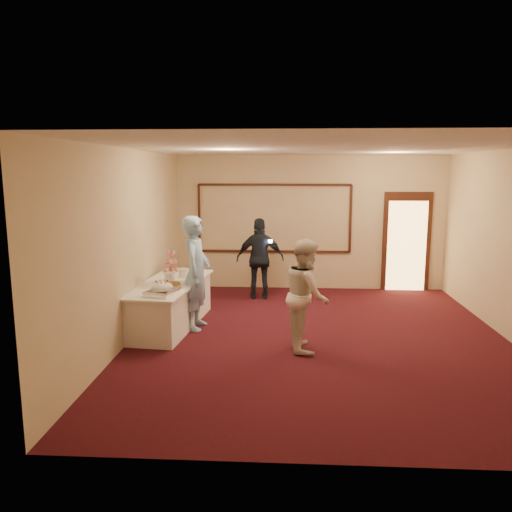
{
  "coord_description": "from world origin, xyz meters",
  "views": [
    {
      "loc": [
        -0.57,
        -7.71,
        2.66
      ],
      "look_at": [
        -1.07,
        1.07,
        1.15
      ],
      "focal_mm": 35.0,
      "sensor_mm": 36.0,
      "label": 1
    }
  ],
  "objects_px": {
    "man": "(196,273)",
    "guest": "(260,259)",
    "pavlova_tray": "(162,289)",
    "cupcake_stand": "(171,263)",
    "woman": "(306,295)",
    "buffet_table": "(170,304)",
    "plate_stack_a": "(170,277)",
    "plate_stack_b": "(183,273)",
    "tart": "(174,284)"
  },
  "relations": [
    {
      "from": "plate_stack_b",
      "to": "tart",
      "type": "bearing_deg",
      "value": -92.77
    },
    {
      "from": "pavlova_tray",
      "to": "woman",
      "type": "height_order",
      "value": "woman"
    },
    {
      "from": "pavlova_tray",
      "to": "guest",
      "type": "distance_m",
      "value": 3.13
    },
    {
      "from": "cupcake_stand",
      "to": "woman",
      "type": "height_order",
      "value": "woman"
    },
    {
      "from": "pavlova_tray",
      "to": "cupcake_stand",
      "type": "distance_m",
      "value": 1.79
    },
    {
      "from": "tart",
      "to": "man",
      "type": "height_order",
      "value": "man"
    },
    {
      "from": "cupcake_stand",
      "to": "plate_stack_b",
      "type": "distance_m",
      "value": 0.61
    },
    {
      "from": "buffet_table",
      "to": "plate_stack_a",
      "type": "height_order",
      "value": "plate_stack_a"
    },
    {
      "from": "man",
      "to": "woman",
      "type": "relative_size",
      "value": 1.15
    },
    {
      "from": "cupcake_stand",
      "to": "woman",
      "type": "bearing_deg",
      "value": -37.84
    },
    {
      "from": "plate_stack_a",
      "to": "woman",
      "type": "relative_size",
      "value": 0.11
    },
    {
      "from": "guest",
      "to": "plate_stack_a",
      "type": "bearing_deg",
      "value": 48.23
    },
    {
      "from": "buffet_table",
      "to": "tart",
      "type": "height_order",
      "value": "tart"
    },
    {
      "from": "plate_stack_b",
      "to": "tart",
      "type": "relative_size",
      "value": 0.74
    },
    {
      "from": "cupcake_stand",
      "to": "plate_stack_a",
      "type": "relative_size",
      "value": 2.53
    },
    {
      "from": "plate_stack_b",
      "to": "tart",
      "type": "distance_m",
      "value": 0.67
    },
    {
      "from": "woman",
      "to": "guest",
      "type": "height_order",
      "value": "guest"
    },
    {
      "from": "woman",
      "to": "man",
      "type": "bearing_deg",
      "value": 58.79
    },
    {
      "from": "pavlova_tray",
      "to": "tart",
      "type": "bearing_deg",
      "value": 85.61
    },
    {
      "from": "plate_stack_a",
      "to": "plate_stack_b",
      "type": "bearing_deg",
      "value": 62.0
    },
    {
      "from": "pavlova_tray",
      "to": "man",
      "type": "relative_size",
      "value": 0.32
    },
    {
      "from": "plate_stack_b",
      "to": "man",
      "type": "distance_m",
      "value": 0.62
    },
    {
      "from": "buffet_table",
      "to": "man",
      "type": "bearing_deg",
      "value": -8.7
    },
    {
      "from": "buffet_table",
      "to": "plate_stack_b",
      "type": "height_order",
      "value": "plate_stack_b"
    },
    {
      "from": "plate_stack_a",
      "to": "man",
      "type": "relative_size",
      "value": 0.09
    },
    {
      "from": "plate_stack_a",
      "to": "tart",
      "type": "bearing_deg",
      "value": -66.89
    },
    {
      "from": "man",
      "to": "guest",
      "type": "distance_m",
      "value": 2.29
    },
    {
      "from": "man",
      "to": "woman",
      "type": "xyz_separation_m",
      "value": [
        1.81,
        -0.89,
        -0.13
      ]
    },
    {
      "from": "buffet_table",
      "to": "plate_stack_a",
      "type": "distance_m",
      "value": 0.47
    },
    {
      "from": "pavlova_tray",
      "to": "plate_stack_a",
      "type": "distance_m",
      "value": 0.94
    },
    {
      "from": "pavlova_tray",
      "to": "woman",
      "type": "distance_m",
      "value": 2.22
    },
    {
      "from": "plate_stack_a",
      "to": "pavlova_tray",
      "type": "bearing_deg",
      "value": -84.03
    },
    {
      "from": "man",
      "to": "guest",
      "type": "height_order",
      "value": "man"
    },
    {
      "from": "buffet_table",
      "to": "plate_stack_a",
      "type": "relative_size",
      "value": 13.99
    },
    {
      "from": "plate_stack_b",
      "to": "plate_stack_a",
      "type": "bearing_deg",
      "value": -118.0
    },
    {
      "from": "plate_stack_a",
      "to": "man",
      "type": "bearing_deg",
      "value": -20.26
    },
    {
      "from": "plate_stack_a",
      "to": "man",
      "type": "height_order",
      "value": "man"
    },
    {
      "from": "pavlova_tray",
      "to": "tart",
      "type": "xyz_separation_m",
      "value": [
        0.05,
        0.6,
        -0.06
      ]
    },
    {
      "from": "man",
      "to": "woman",
      "type": "bearing_deg",
      "value": -112.1
    },
    {
      "from": "buffet_table",
      "to": "plate_stack_b",
      "type": "distance_m",
      "value": 0.66
    },
    {
      "from": "plate_stack_a",
      "to": "guest",
      "type": "xyz_separation_m",
      "value": [
        1.48,
        1.88,
        0.0
      ]
    },
    {
      "from": "buffet_table",
      "to": "guest",
      "type": "distance_m",
      "value": 2.51
    },
    {
      "from": "cupcake_stand",
      "to": "guest",
      "type": "bearing_deg",
      "value": 32.54
    },
    {
      "from": "tart",
      "to": "guest",
      "type": "height_order",
      "value": "guest"
    },
    {
      "from": "man",
      "to": "pavlova_tray",
      "type": "bearing_deg",
      "value": 155.8
    },
    {
      "from": "pavlova_tray",
      "to": "cupcake_stand",
      "type": "relative_size",
      "value": 1.37
    },
    {
      "from": "buffet_table",
      "to": "guest",
      "type": "relative_size",
      "value": 1.48
    },
    {
      "from": "buffet_table",
      "to": "cupcake_stand",
      "type": "height_order",
      "value": "cupcake_stand"
    },
    {
      "from": "cupcake_stand",
      "to": "plate_stack_a",
      "type": "xyz_separation_m",
      "value": [
        0.16,
        -0.84,
        -0.09
      ]
    },
    {
      "from": "buffet_table",
      "to": "cupcake_stand",
      "type": "bearing_deg",
      "value": 100.33
    }
  ]
}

